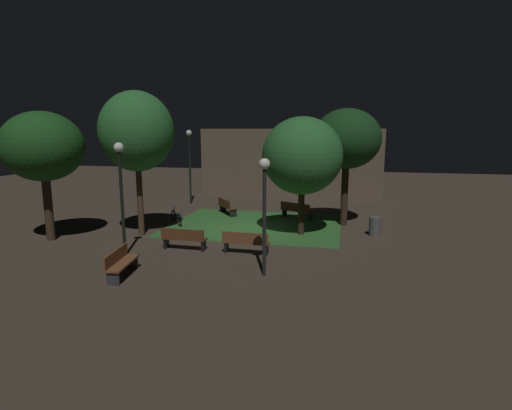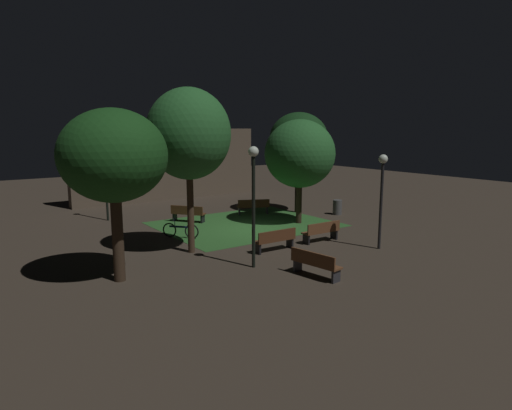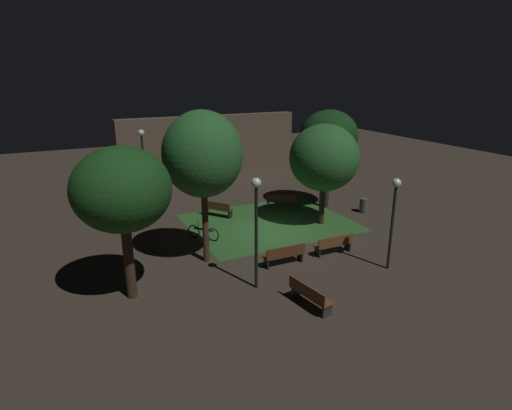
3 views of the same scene
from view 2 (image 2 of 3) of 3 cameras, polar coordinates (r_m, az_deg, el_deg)
The scene contains 17 objects.
ground_plane at distance 21.44m, azimuth -0.81°, elevation -3.24°, with size 60.00×60.00×0.00m, color #3D3328.
grass_lawn at distance 22.74m, azimuth -1.39°, elevation -2.47°, with size 8.39×6.83×0.01m, color #2D6028.
bench_front_left at distance 17.75m, azimuth 2.49°, elevation -4.43°, with size 1.81×0.52×0.88m.
bench_path_side at distance 19.37m, azimuth 8.42°, elevation -3.32°, with size 1.81×0.52×0.88m.
bench_front_right at distance 23.41m, azimuth -8.73°, elevation -1.03°, with size 1.47×1.72×0.88m.
bench_lawn_edge at distance 25.17m, azimuth -0.34°, elevation -0.15°, with size 1.83×1.20×0.88m.
bench_near_trees at distance 14.86m, azimuth 7.55°, elevation -7.38°, with size 0.74×1.85×0.88m.
tree_lawn_side at distance 22.65m, azimuth 5.63°, elevation 6.53°, with size 3.56×3.56×5.29m.
tree_left_canopy at distance 25.59m, azimuth 5.49°, elevation 8.45°, with size 3.29×3.29×5.73m.
tree_tall_center at distance 14.43m, azimuth -17.82°, elevation 5.92°, with size 3.32×3.32×5.47m.
tree_near_wall at distance 17.23m, azimuth -8.63°, elevation 8.93°, with size 3.22×3.22×6.37m.
lamp_post_plaza_east at distance 24.52m, azimuth -18.83°, elevation 5.41°, with size 0.36×0.36×4.70m.
lamp_post_near_wall at distance 15.24m, azimuth -0.33°, elevation 2.53°, with size 0.36×0.36×4.25m.
lamp_post_plaza_west at distance 18.39m, azimuth 15.84°, elevation 2.63°, with size 0.36×0.36×3.83m.
trash_bin at distance 25.60m, azimuth 10.37°, elevation -0.28°, with size 0.50×0.50×0.84m, color #4C4C4C.
bicycle at distance 20.16m, azimuth -9.65°, elevation -3.23°, with size 1.15×1.37×0.93m.
building_wall_backdrop at distance 31.02m, azimuth -11.09°, elevation 5.13°, with size 13.08×0.80×4.79m, color brown.
Camera 2 is at (-11.84, -17.20, 4.87)m, focal length 31.22 mm.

